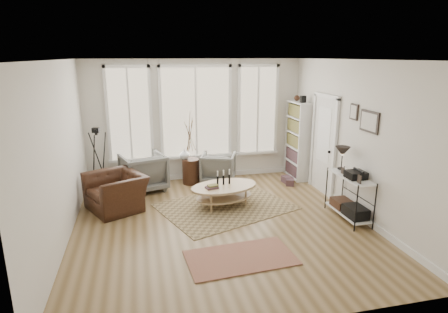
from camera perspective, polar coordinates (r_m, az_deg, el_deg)
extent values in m
plane|color=olive|center=(6.94, -0.50, -10.18)|extent=(5.50, 5.50, 0.00)
plane|color=white|center=(6.27, -0.56, 14.53)|extent=(5.50, 5.50, 0.00)
cube|color=silver|center=(9.10, -4.30, 5.50)|extent=(5.20, 0.04, 2.90)
cube|color=silver|center=(3.94, 8.26, -7.67)|extent=(5.20, 0.04, 2.90)
cube|color=silver|center=(6.43, -23.79, 0.19)|extent=(0.04, 5.50, 2.90)
cube|color=silver|center=(7.44, 19.43, 2.51)|extent=(0.04, 5.50, 2.90)
cube|color=white|center=(9.42, -4.13, -2.87)|extent=(5.10, 0.04, 0.12)
cube|color=white|center=(7.84, 18.44, -7.45)|extent=(0.03, 5.40, 0.12)
cube|color=#CAB484|center=(9.05, -4.31, 6.73)|extent=(1.60, 0.03, 2.10)
cube|color=#CAB484|center=(8.95, -14.21, 6.22)|extent=(0.90, 0.03, 2.10)
cube|color=#CAB484|center=(9.41, 5.13, 7.03)|extent=(0.90, 0.03, 2.10)
cube|color=white|center=(9.03, -4.29, 6.71)|extent=(1.74, 0.06, 2.24)
cube|color=white|center=(8.93, -14.22, 6.20)|extent=(1.04, 0.06, 2.24)
cube|color=white|center=(9.39, 5.17, 7.01)|extent=(1.04, 0.06, 2.24)
cube|color=white|center=(9.23, -4.14, 0.05)|extent=(4.10, 0.12, 0.06)
cube|color=silver|center=(8.49, 14.96, 1.56)|extent=(0.04, 0.88, 2.10)
cube|color=white|center=(8.42, 14.96, 3.21)|extent=(0.01, 0.55, 1.20)
cube|color=white|center=(8.06, 16.47, 0.75)|extent=(0.06, 0.08, 2.18)
cube|color=white|center=(8.90, 13.42, 2.28)|extent=(0.06, 0.08, 2.18)
cube|color=white|center=(8.30, 15.38, 8.89)|extent=(0.06, 1.06, 0.08)
sphere|color=black|center=(8.19, 15.72, 0.67)|extent=(0.06, 0.06, 0.06)
cube|color=white|center=(9.02, 12.16, 1.87)|extent=(0.30, 0.03, 1.90)
cube|color=white|center=(9.75, 10.14, 2.96)|extent=(0.30, 0.03, 1.90)
cube|color=white|center=(9.45, 11.94, 2.48)|extent=(0.02, 0.85, 1.90)
cube|color=white|center=(9.38, 11.11, 2.44)|extent=(0.30, 0.81, 1.90)
cube|color=brown|center=(9.38, 11.11, 2.44)|extent=(0.24, 0.75, 1.76)
cube|color=black|center=(9.04, 11.96, 8.54)|extent=(0.12, 0.10, 0.16)
sphere|color=#381F13|center=(9.36, 11.05, 8.74)|extent=(0.14, 0.14, 0.14)
cube|color=white|center=(7.48, 18.31, -8.04)|extent=(0.37, 1.07, 0.03)
cube|color=white|center=(7.24, 18.77, -2.94)|extent=(0.37, 1.07, 0.02)
cylinder|color=black|center=(6.86, 19.50, -7.51)|extent=(0.02, 0.02, 0.85)
cylinder|color=black|center=(7.06, 21.99, -7.13)|extent=(0.02, 0.02, 0.85)
cylinder|color=black|center=(7.71, 15.33, -4.67)|extent=(0.02, 0.02, 0.85)
cylinder|color=black|center=(7.88, 17.65, -4.42)|extent=(0.02, 0.02, 0.85)
cylinder|color=black|center=(7.51, 17.42, -1.75)|extent=(0.14, 0.14, 0.02)
cylinder|color=black|center=(7.47, 17.51, -0.72)|extent=(0.02, 0.02, 0.30)
cone|color=black|center=(7.42, 17.63, 0.77)|extent=(0.28, 0.28, 0.18)
cube|color=black|center=(7.10, 19.45, -2.64)|extent=(0.32, 0.30, 0.13)
cube|color=black|center=(7.24, 19.40, -7.97)|extent=(0.32, 0.45, 0.20)
cube|color=#381F13|center=(7.62, 17.52, -6.81)|extent=(0.32, 0.40, 0.16)
cube|color=black|center=(6.83, 19.94, -3.29)|extent=(0.02, 0.10, 0.14)
cube|color=black|center=(7.26, 17.66, -2.08)|extent=(0.02, 0.10, 0.12)
cube|color=black|center=(7.03, 21.29, 4.97)|extent=(0.03, 0.52, 0.38)
cube|color=silver|center=(7.03, 21.19, 4.97)|extent=(0.01, 0.44, 0.30)
cube|color=black|center=(7.43, 19.22, 6.44)|extent=(0.03, 0.24, 0.30)
cube|color=silver|center=(7.42, 19.12, 6.44)|extent=(0.01, 0.18, 0.24)
cube|color=brown|center=(7.65, 0.22, -7.64)|extent=(2.95, 2.59, 0.01)
cube|color=maroon|center=(5.86, 2.55, -15.11)|extent=(1.68, 1.02, 0.01)
ellipsoid|color=tan|center=(7.63, 0.02, -6.13)|extent=(1.31, 0.98, 0.03)
ellipsoid|color=tan|center=(7.56, 0.02, -4.59)|extent=(1.53, 1.15, 0.04)
cylinder|color=tan|center=(7.36, -2.51, -6.97)|extent=(0.04, 0.04, 0.39)
cylinder|color=tan|center=(7.53, 3.26, -6.47)|extent=(0.04, 0.04, 0.39)
cylinder|color=tan|center=(7.76, -3.11, -5.79)|extent=(0.04, 0.04, 0.39)
cylinder|color=tan|center=(7.92, 2.37, -5.34)|extent=(0.04, 0.04, 0.39)
cylinder|color=black|center=(7.54, -1.04, -3.67)|extent=(0.04, 0.04, 0.20)
cylinder|color=black|center=(7.57, -0.07, -3.60)|extent=(0.04, 0.04, 0.20)
cylinder|color=black|center=(7.60, 0.90, -3.52)|extent=(0.04, 0.04, 0.20)
cube|color=#38522F|center=(7.40, -1.79, -4.59)|extent=(0.24, 0.17, 0.07)
imported|color=slate|center=(8.64, -12.19, -2.33)|extent=(1.14, 1.15, 0.85)
imported|color=slate|center=(9.00, -0.86, -1.70)|extent=(1.00, 1.01, 0.72)
cylinder|color=#381F13|center=(8.95, -5.08, -2.26)|extent=(0.40, 0.40, 0.60)
imported|color=silver|center=(8.85, -6.05, 0.40)|extent=(0.28, 0.28, 0.25)
imported|color=#381F13|center=(7.74, -16.13, -5.18)|extent=(1.42, 1.36, 0.72)
cylinder|color=black|center=(8.42, -18.91, 3.33)|extent=(0.06, 0.06, 0.06)
cube|color=black|center=(8.41, -18.95, 3.82)|extent=(0.17, 0.14, 0.10)
cylinder|color=black|center=(8.33, -19.00, 3.71)|extent=(0.06, 0.08, 0.06)
cube|color=brown|center=(9.15, 9.56, -3.47)|extent=(0.22, 0.27, 0.16)
cube|color=brown|center=(8.99, 10.00, -3.86)|extent=(0.26, 0.28, 0.15)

